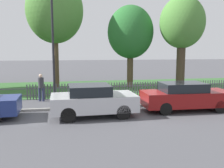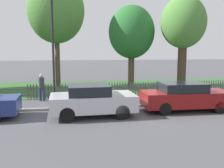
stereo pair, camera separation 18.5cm
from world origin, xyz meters
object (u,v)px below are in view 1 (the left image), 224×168
(parked_car_navy_estate, at_px, (93,100))
(pedestrian_by_lamp, at_px, (41,86))
(tree_mid_park, at_px, (130,33))
(tree_behind_motorcycle, at_px, (55,11))
(parked_car_red_compact, at_px, (185,96))
(tree_far_left, at_px, (182,24))
(covered_motorcycle, at_px, (94,94))
(street_lamp, at_px, (53,33))

(parked_car_navy_estate, height_order, pedestrian_by_lamp, pedestrian_by_lamp)
(tree_mid_park, bearing_deg, pedestrian_by_lamp, -145.13)
(tree_behind_motorcycle, bearing_deg, parked_car_navy_estate, -78.31)
(parked_car_red_compact, relative_size, pedestrian_by_lamp, 2.76)
(tree_far_left, bearing_deg, parked_car_navy_estate, -138.41)
(covered_motorcycle, height_order, tree_far_left, tree_far_left)
(parked_car_red_compact, bearing_deg, tree_mid_park, 96.71)
(tree_behind_motorcycle, xyz_separation_m, tree_mid_park, (5.75, -0.87, -1.62))
(parked_car_navy_estate, distance_m, pedestrian_by_lamp, 4.59)
(parked_car_red_compact, relative_size, street_lamp, 0.72)
(tree_mid_park, height_order, street_lamp, tree_mid_park)
(covered_motorcycle, distance_m, tree_behind_motorcycle, 9.09)
(tree_behind_motorcycle, relative_size, pedestrian_by_lamp, 5.33)
(parked_car_navy_estate, xyz_separation_m, tree_mid_park, (3.86, 8.28, 3.56))
(parked_car_red_compact, relative_size, tree_behind_motorcycle, 0.52)
(tree_far_left, bearing_deg, tree_behind_motorcycle, 163.55)
(covered_motorcycle, height_order, tree_behind_motorcycle, tree_behind_motorcycle)
(parked_car_navy_estate, relative_size, pedestrian_by_lamp, 2.40)
(tree_behind_motorcycle, xyz_separation_m, tree_far_left, (9.16, -2.70, -1.08))
(parked_car_navy_estate, xyz_separation_m, parked_car_red_compact, (4.58, 0.24, -0.02))
(covered_motorcycle, distance_m, tree_mid_park, 8.02)
(parked_car_red_compact, xyz_separation_m, street_lamp, (-6.33, 1.49, 3.08))
(tree_behind_motorcycle, bearing_deg, tree_far_left, -16.45)
(covered_motorcycle, xyz_separation_m, tree_far_left, (6.96, 4.34, 4.23))
(covered_motorcycle, xyz_separation_m, street_lamp, (-2.05, -0.38, 3.19))
(pedestrian_by_lamp, bearing_deg, tree_behind_motorcycle, 107.50)
(covered_motorcycle, xyz_separation_m, tree_mid_park, (3.55, 6.18, 3.69))
(tree_mid_park, bearing_deg, street_lamp, -130.55)
(parked_car_navy_estate, distance_m, tree_mid_park, 9.81)
(covered_motorcycle, relative_size, tree_behind_motorcycle, 0.24)
(parked_car_red_compact, bearing_deg, street_lamp, 168.33)
(street_lamp, bearing_deg, covered_motorcycle, 10.44)
(parked_car_red_compact, bearing_deg, parked_car_navy_estate, -175.44)
(parked_car_navy_estate, xyz_separation_m, pedestrian_by_lamp, (-2.59, 3.79, 0.16))
(parked_car_navy_estate, distance_m, covered_motorcycle, 2.13)
(street_lamp, bearing_deg, parked_car_red_compact, -13.21)
(tree_behind_motorcycle, distance_m, pedestrian_by_lamp, 7.38)
(street_lamp, bearing_deg, tree_mid_park, 49.45)
(covered_motorcycle, bearing_deg, tree_far_left, 37.29)
(covered_motorcycle, bearing_deg, street_lamp, -164.22)
(pedestrian_by_lamp, bearing_deg, tree_mid_park, 59.77)
(tree_mid_park, relative_size, pedestrian_by_lamp, 4.03)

